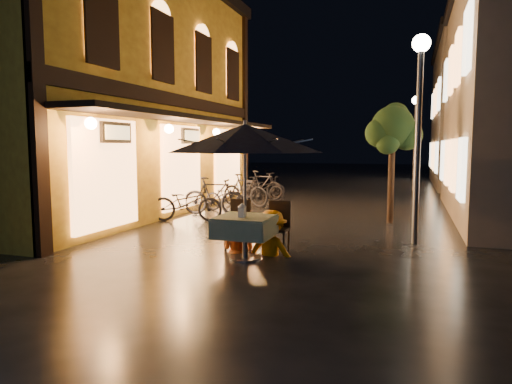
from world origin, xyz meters
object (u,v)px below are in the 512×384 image
(table_lantern, at_px, (242,209))
(person_orange, at_px, (238,213))
(streetlamp_near, at_px, (419,101))
(patio_umbrella, at_px, (245,138))
(bicycle_0, at_px, (187,203))
(cafe_table, at_px, (245,227))
(person_yellow, at_px, (272,211))

(table_lantern, distance_m, person_orange, 0.83)
(streetlamp_near, xyz_separation_m, table_lantern, (-2.87, -2.54, -2.00))
(person_orange, bearing_deg, patio_umbrella, 135.14)
(table_lantern, bearing_deg, person_orange, 116.03)
(streetlamp_near, distance_m, table_lantern, 4.32)
(patio_umbrella, height_order, bicycle_0, patio_umbrella)
(cafe_table, height_order, person_yellow, person_yellow)
(person_orange, bearing_deg, streetlamp_near, -137.13)
(streetlamp_near, bearing_deg, person_yellow, -143.67)
(person_yellow, height_order, bicycle_0, person_yellow)
(patio_umbrella, relative_size, person_yellow, 1.70)
(table_lantern, bearing_deg, bicycle_0, 129.54)
(cafe_table, height_order, patio_umbrella, patio_umbrella)
(streetlamp_near, height_order, person_orange, streetlamp_near)
(streetlamp_near, relative_size, bicycle_0, 2.22)
(table_lantern, xyz_separation_m, person_yellow, (0.33, 0.68, -0.11))
(person_yellow, bearing_deg, bicycle_0, -32.49)
(cafe_table, bearing_deg, patio_umbrella, 180.00)
(table_lantern, bearing_deg, cafe_table, 90.00)
(streetlamp_near, distance_m, cafe_table, 4.40)
(table_lantern, height_order, person_yellow, person_yellow)
(cafe_table, distance_m, patio_umbrella, 1.56)
(patio_umbrella, height_order, table_lantern, patio_umbrella)
(cafe_table, bearing_deg, person_yellow, 57.76)
(cafe_table, xyz_separation_m, table_lantern, (-0.00, -0.15, 0.33))
(cafe_table, distance_m, person_yellow, 0.66)
(streetlamp_near, relative_size, table_lantern, 16.92)
(bicycle_0, bearing_deg, table_lantern, -155.55)
(table_lantern, relative_size, person_orange, 0.17)
(streetlamp_near, distance_m, patio_umbrella, 3.81)
(table_lantern, distance_m, bicycle_0, 4.59)
(patio_umbrella, height_order, person_orange, patio_umbrella)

